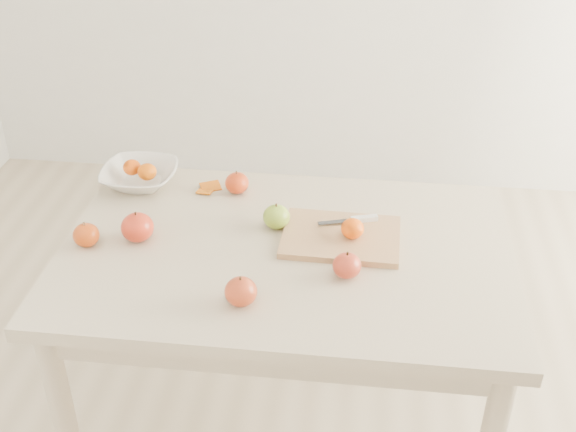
# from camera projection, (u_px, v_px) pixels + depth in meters

# --- Properties ---
(table) EXTENTS (1.20, 0.80, 0.75)m
(table) POSITION_uv_depth(u_px,v_px,m) (286.00, 278.00, 1.97)
(table) COLOR #C7B296
(table) RESTS_ON ground
(cutting_board) EXTENTS (0.32, 0.24, 0.02)m
(cutting_board) POSITION_uv_depth(u_px,v_px,m) (341.00, 237.00, 1.95)
(cutting_board) COLOR #AA7F55
(cutting_board) RESTS_ON table
(board_tangerine) EXTENTS (0.06, 0.06, 0.05)m
(board_tangerine) POSITION_uv_depth(u_px,v_px,m) (352.00, 228.00, 1.92)
(board_tangerine) COLOR #E44508
(board_tangerine) RESTS_ON cutting_board
(fruit_bowl) EXTENTS (0.23, 0.23, 0.06)m
(fruit_bowl) POSITION_uv_depth(u_px,v_px,m) (140.00, 176.00, 2.20)
(fruit_bowl) COLOR silver
(fruit_bowl) RESTS_ON table
(bowl_tangerine_near) EXTENTS (0.05, 0.05, 0.05)m
(bowl_tangerine_near) POSITION_uv_depth(u_px,v_px,m) (132.00, 167.00, 2.20)
(bowl_tangerine_near) COLOR #DC3B07
(bowl_tangerine_near) RESTS_ON fruit_bowl
(bowl_tangerine_far) EXTENTS (0.06, 0.06, 0.05)m
(bowl_tangerine_far) POSITION_uv_depth(u_px,v_px,m) (147.00, 172.00, 2.17)
(bowl_tangerine_far) COLOR #DF6307
(bowl_tangerine_far) RESTS_ON fruit_bowl
(orange_peel_a) EXTENTS (0.07, 0.07, 0.01)m
(orange_peel_a) POSITION_uv_depth(u_px,v_px,m) (211.00, 188.00, 2.19)
(orange_peel_a) COLOR #D05E0E
(orange_peel_a) RESTS_ON table
(orange_peel_b) EXTENTS (0.05, 0.04, 0.01)m
(orange_peel_b) POSITION_uv_depth(u_px,v_px,m) (205.00, 192.00, 2.17)
(orange_peel_b) COLOR orange
(orange_peel_b) RESTS_ON table
(paring_knife) EXTENTS (0.17, 0.07, 0.01)m
(paring_knife) POSITION_uv_depth(u_px,v_px,m) (359.00, 219.00, 2.00)
(paring_knife) COLOR white
(paring_knife) RESTS_ON cutting_board
(apple_green) EXTENTS (0.08, 0.08, 0.07)m
(apple_green) POSITION_uv_depth(u_px,v_px,m) (276.00, 217.00, 1.99)
(apple_green) COLOR #6B9413
(apple_green) RESTS_ON table
(apple_red_c) EXTENTS (0.08, 0.08, 0.07)m
(apple_red_c) POSITION_uv_depth(u_px,v_px,m) (241.00, 292.00, 1.71)
(apple_red_c) COLOR maroon
(apple_red_c) RESTS_ON table
(apple_red_b) EXTENTS (0.09, 0.09, 0.08)m
(apple_red_b) POSITION_uv_depth(u_px,v_px,m) (137.00, 227.00, 1.93)
(apple_red_b) COLOR maroon
(apple_red_b) RESTS_ON table
(apple_red_a) EXTENTS (0.07, 0.07, 0.06)m
(apple_red_a) POSITION_uv_depth(u_px,v_px,m) (237.00, 183.00, 2.15)
(apple_red_a) COLOR maroon
(apple_red_a) RESTS_ON table
(apple_red_d) EXTENTS (0.07, 0.07, 0.06)m
(apple_red_d) POSITION_uv_depth(u_px,v_px,m) (86.00, 235.00, 1.92)
(apple_red_d) COLOR maroon
(apple_red_d) RESTS_ON table
(apple_red_e) EXTENTS (0.07, 0.07, 0.07)m
(apple_red_e) POSITION_uv_depth(u_px,v_px,m) (347.00, 266.00, 1.80)
(apple_red_e) COLOR maroon
(apple_red_e) RESTS_ON table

